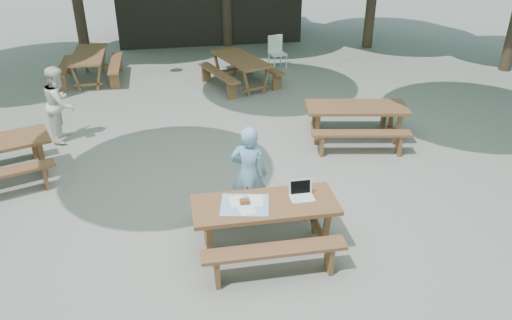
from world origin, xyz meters
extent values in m
plane|color=slate|center=(0.00, 0.00, 0.00)|extent=(80.00, 80.00, 0.00)
cube|color=brown|center=(0.16, -1.77, 0.72)|extent=(2.00, 0.80, 0.06)
cube|color=brown|center=(0.16, -2.42, 0.45)|extent=(1.90, 0.28, 0.05)
cube|color=brown|center=(0.16, -1.12, 0.45)|extent=(1.90, 0.28, 0.05)
cube|color=brown|center=(0.16, -1.77, 0.34)|extent=(1.70, 0.70, 0.69)
cube|color=brown|center=(2.64, 1.38, 0.72)|extent=(2.11, 1.13, 0.06)
cube|color=brown|center=(2.53, 0.74, 0.45)|extent=(1.92, 0.60, 0.05)
cube|color=brown|center=(2.75, 2.02, 0.45)|extent=(1.92, 0.60, 0.05)
cube|color=brown|center=(2.64, 1.38, 0.34)|extent=(1.79, 0.98, 0.69)
cube|color=brown|center=(-3.06, 6.11, 0.72)|extent=(0.81, 2.01, 0.06)
cube|color=brown|center=(-2.41, 6.12, 0.45)|extent=(0.29, 1.90, 0.05)
cube|color=brown|center=(-3.71, 6.11, 0.45)|extent=(0.29, 1.90, 0.05)
cube|color=brown|center=(-3.06, 6.11, 0.34)|extent=(0.71, 1.70, 0.69)
cube|color=brown|center=(0.85, 5.03, 0.72)|extent=(1.43, 2.15, 0.06)
cube|color=brown|center=(1.46, 5.25, 0.45)|extent=(0.91, 1.88, 0.05)
cube|color=brown|center=(0.23, 4.81, 0.45)|extent=(0.91, 1.88, 0.05)
cube|color=brown|center=(0.85, 5.03, 0.34)|extent=(1.23, 1.84, 0.69)
imported|color=#74ABD3|center=(0.08, -0.96, 0.77)|extent=(0.65, 0.53, 1.54)
imported|color=white|center=(-3.20, 2.48, 0.77)|extent=(0.64, 0.79, 1.54)
cube|color=white|center=(2.13, 6.37, 0.40)|extent=(0.53, 0.53, 0.04)
cube|color=white|center=(2.08, 6.57, 0.66)|extent=(0.44, 0.14, 0.48)
cube|color=white|center=(2.13, 6.37, 0.19)|extent=(0.50, 0.50, 0.38)
cube|color=white|center=(0.69, -1.75, 0.76)|extent=(0.33, 0.23, 0.02)
cube|color=white|center=(0.69, -1.63, 0.88)|extent=(0.33, 0.06, 0.23)
cube|color=black|center=(0.69, -1.64, 0.88)|extent=(0.28, 0.04, 0.19)
cube|color=blue|center=(-0.12, -1.77, 0.75)|extent=(0.75, 0.67, 0.01)
cube|color=white|center=(-0.12, -1.87, 0.76)|extent=(0.27, 0.34, 0.00)
cube|color=white|center=(0.04, -1.70, 0.76)|extent=(0.28, 0.34, 0.00)
cube|color=white|center=(-0.21, -1.68, 0.76)|extent=(0.21, 0.30, 0.00)
cube|color=brown|center=(-0.11, -1.75, 0.80)|extent=(0.13, 0.10, 0.06)
camera|label=1|loc=(-0.96, -7.39, 4.50)|focal=35.00mm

